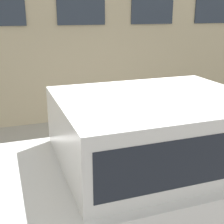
{
  "coord_description": "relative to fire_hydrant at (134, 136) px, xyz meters",
  "views": [
    {
      "loc": [
        -4.26,
        1.89,
        2.75
      ],
      "look_at": [
        0.7,
        0.11,
        1.06
      ],
      "focal_mm": 50.0,
      "sensor_mm": 36.0,
      "label": 1
    }
  ],
  "objects": [
    {
      "name": "person",
      "position": [
        0.12,
        0.83,
        0.34
      ],
      "size": [
        0.31,
        0.21,
        1.29
      ],
      "rotation": [
        0.0,
        0.0,
        0.54
      ],
      "color": "#232328",
      "rests_on": "sidewalk"
    },
    {
      "name": "ground_plane",
      "position": [
        -0.64,
        0.3,
        -0.56
      ],
      "size": [
        80.0,
        80.0,
        0.0
      ],
      "primitive_type": "plane",
      "color": "#514F4C"
    },
    {
      "name": "parked_car_white_near",
      "position": [
        -1.97,
        0.62,
        0.47
      ],
      "size": [
        1.98,
        4.45,
        1.87
      ],
      "color": "black",
      "rests_on": "ground_plane"
    },
    {
      "name": "fire_hydrant",
      "position": [
        0.0,
        0.0,
        0.0
      ],
      "size": [
        0.31,
        0.43,
        0.84
      ],
      "color": "red",
      "rests_on": "sidewalk"
    },
    {
      "name": "sidewalk",
      "position": [
        0.94,
        0.3,
        -0.5
      ],
      "size": [
        3.16,
        60.0,
        0.13
      ],
      "color": "#9E9B93",
      "rests_on": "ground_plane"
    }
  ]
}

